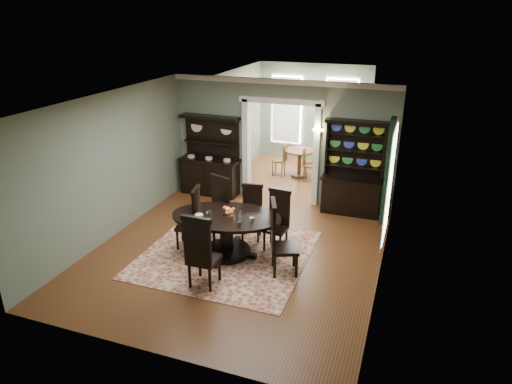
% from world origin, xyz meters
% --- Properties ---
extents(room, '(5.51, 6.01, 3.01)m').
position_xyz_m(room, '(0.00, 0.04, 1.58)').
color(room, brown).
rests_on(room, ground).
extents(parlor, '(3.51, 3.50, 3.01)m').
position_xyz_m(parlor, '(0.00, 5.53, 1.52)').
color(parlor, brown).
rests_on(parlor, ground).
extents(doorway_trim, '(2.08, 0.25, 2.57)m').
position_xyz_m(doorway_trim, '(0.00, 3.00, 1.62)').
color(doorway_trim, silver).
rests_on(doorway_trim, floor).
extents(right_window, '(0.15, 1.47, 2.12)m').
position_xyz_m(right_window, '(2.69, 0.93, 1.60)').
color(right_window, white).
rests_on(right_window, wall_right).
extents(wall_sconce, '(0.27, 0.21, 0.21)m').
position_xyz_m(wall_sconce, '(0.95, 2.85, 1.89)').
color(wall_sconce, gold).
rests_on(wall_sconce, back_wall_right).
extents(rug, '(3.14, 3.09, 0.01)m').
position_xyz_m(rug, '(-0.16, -0.08, 0.01)').
color(rug, maroon).
rests_on(rug, floor).
extents(dining_table, '(2.30, 2.25, 0.84)m').
position_xyz_m(dining_table, '(-0.16, -0.07, 0.58)').
color(dining_table, black).
rests_on(dining_table, rug).
extents(centerpiece, '(1.20, 0.77, 0.20)m').
position_xyz_m(centerpiece, '(-0.09, -0.11, 0.89)').
color(centerpiece, white).
rests_on(centerpiece, dining_table).
extents(chair_far_left, '(0.65, 0.63, 1.37)m').
position_xyz_m(chair_far_left, '(-0.59, 0.48, 0.72)').
color(chair_far_left, black).
rests_on(chair_far_left, rug).
extents(chair_far_mid, '(0.51, 0.49, 1.17)m').
position_xyz_m(chair_far_mid, '(0.05, 0.79, 0.61)').
color(chair_far_mid, black).
rests_on(chair_far_mid, rug).
extents(chair_far_right, '(0.49, 0.47, 1.22)m').
position_xyz_m(chair_far_right, '(0.69, 0.57, 0.64)').
color(chair_far_right, black).
rests_on(chair_far_right, rug).
extents(chair_end_left, '(0.54, 0.56, 1.28)m').
position_xyz_m(chair_end_left, '(-0.91, -0.02, 0.67)').
color(chair_end_left, black).
rests_on(chair_end_left, rug).
extents(chair_end_right, '(0.65, 0.66, 1.41)m').
position_xyz_m(chair_end_right, '(0.99, -0.39, 0.74)').
color(chair_end_right, black).
rests_on(chair_end_right, rug).
extents(chair_near, '(0.54, 0.49, 1.39)m').
position_xyz_m(chair_near, '(-0.10, -1.30, 0.73)').
color(chair_near, black).
rests_on(chair_near, rug).
extents(sideboard, '(1.56, 0.58, 2.04)m').
position_xyz_m(sideboard, '(-1.81, 2.76, 0.71)').
color(sideboard, black).
rests_on(sideboard, floor).
extents(welsh_dresser, '(1.41, 0.52, 2.21)m').
position_xyz_m(welsh_dresser, '(1.81, 2.76, 0.80)').
color(welsh_dresser, black).
rests_on(welsh_dresser, floor).
extents(parlor_table, '(0.85, 0.85, 0.79)m').
position_xyz_m(parlor_table, '(0.03, 4.80, 0.51)').
color(parlor_table, '#502E17').
rests_on(parlor_table, parlor_floor).
extents(parlor_chair_left, '(0.40, 0.40, 0.95)m').
position_xyz_m(parlor_chair_left, '(-0.48, 4.68, 0.51)').
color(parlor_chair_left, '#502E17').
rests_on(parlor_chair_left, parlor_floor).
extents(parlor_chair_right, '(0.41, 0.40, 0.96)m').
position_xyz_m(parlor_chair_right, '(0.35, 4.52, 0.51)').
color(parlor_chair_right, '#502E17').
rests_on(parlor_chair_right, parlor_floor).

